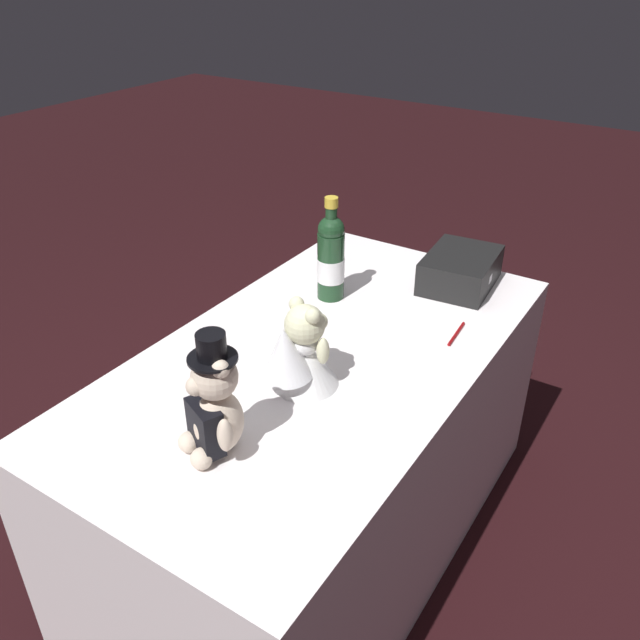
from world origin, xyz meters
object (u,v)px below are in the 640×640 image
teddy_bear_groom (214,407)px  gift_case_black (460,270)px  teddy_bear_bride (300,352)px  champagne_bottle (331,256)px  signing_pen (457,333)px

teddy_bear_groom → gift_case_black: size_ratio=1.00×
teddy_bear_groom → teddy_bear_bride: size_ratio=1.28×
champagne_bottle → gift_case_black: bearing=-46.1°
champagne_bottle → signing_pen: champagne_bottle is taller
teddy_bear_groom → champagne_bottle: champagne_bottle is taller
gift_case_black → signing_pen: bearing=-158.4°
teddy_bear_bride → champagne_bottle: bearing=23.0°
teddy_bear_bride → gift_case_black: size_ratio=0.78×
champagne_bottle → signing_pen: size_ratio=2.33×
signing_pen → teddy_bear_groom: bearing=161.2°
teddy_bear_bride → gift_case_black: bearing=-9.3°
gift_case_black → teddy_bear_bride: bearing=170.7°
champagne_bottle → signing_pen: (0.00, -0.42, -0.13)m
gift_case_black → champagne_bottle: bearing=133.9°
teddy_bear_groom → signing_pen: size_ratio=2.12×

